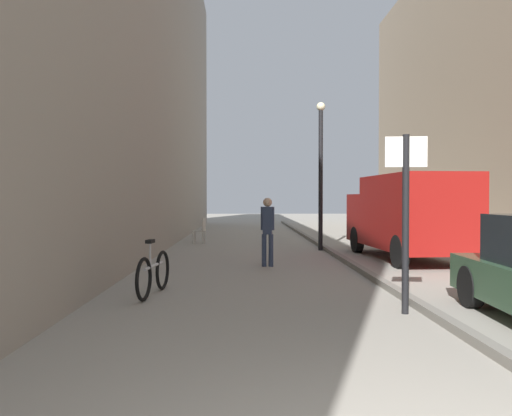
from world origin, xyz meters
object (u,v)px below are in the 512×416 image
Objects in this scene: pedestrian_main_foreground at (268,227)px; lamp_post at (321,166)px; street_sign_post at (406,207)px; delivery_van at (407,214)px; bicycle_leaning at (154,273)px; cafe_chair_near_window at (201,229)px.

lamp_post is (1.89, 3.80, 1.75)m from pedestrian_main_foreground.
lamp_post is (0.13, 8.89, 1.18)m from street_sign_post.
delivery_van is 2.01× the size of street_sign_post.
lamp_post is at bearing 68.91° from bicycle_leaning.
bicycle_leaning is at bearing -118.61° from lamp_post.
delivery_van is at bearing -120.97° from cafe_chair_near_window.
delivery_van is (3.91, 1.38, 0.26)m from pedestrian_main_foreground.
street_sign_post is 4.34m from bicycle_leaning.
bicycle_leaning is (-6.05, -4.98, -0.86)m from delivery_van.
lamp_post is at bearing 126.08° from delivery_van.
street_sign_post is 2.77× the size of cafe_chair_near_window.
lamp_post reaches higher than pedestrian_main_foreground.
street_sign_post is 0.55× the size of lamp_post.
cafe_chair_near_window is (-4.06, 2.59, -2.18)m from lamp_post.
cafe_chair_near_window is (-3.93, 11.49, -1.00)m from street_sign_post.
pedestrian_main_foreground is at bearing 66.74° from bicycle_leaning.
delivery_van is 2.96× the size of bicycle_leaning.
bicycle_leaning is at bearing -171.28° from cafe_chair_near_window.
delivery_van is 6.82m from street_sign_post.
delivery_van is 3.48m from lamp_post.
bicycle_leaning reaches higher than cafe_chair_near_window.
cafe_chair_near_window is (-6.08, 5.02, -0.69)m from delivery_van.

